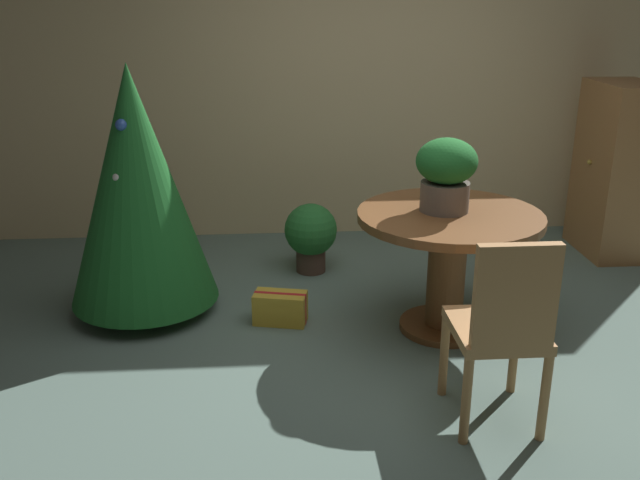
# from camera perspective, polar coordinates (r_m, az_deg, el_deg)

# --- Properties ---
(ground_plane) EXTENTS (6.60, 6.60, 0.00)m
(ground_plane) POSITION_cam_1_polar(r_m,az_deg,el_deg) (4.02, 7.39, -9.27)
(ground_plane) COLOR slate
(back_wall_panel) EXTENTS (6.00, 0.10, 2.60)m
(back_wall_panel) POSITION_cam_1_polar(r_m,az_deg,el_deg) (5.72, 3.59, 13.30)
(back_wall_panel) COLOR beige
(back_wall_panel) RESTS_ON ground_plane
(round_dining_table) EXTENTS (1.06, 1.06, 0.74)m
(round_dining_table) POSITION_cam_1_polar(r_m,az_deg,el_deg) (4.14, 10.37, -0.59)
(round_dining_table) COLOR brown
(round_dining_table) RESTS_ON ground_plane
(flower_vase) EXTENTS (0.35, 0.35, 0.42)m
(flower_vase) POSITION_cam_1_polar(r_m,az_deg,el_deg) (4.03, 10.22, 5.52)
(flower_vase) COLOR #665B51
(flower_vase) RESTS_ON round_dining_table
(wooden_chair_near) EXTENTS (0.40, 0.45, 0.95)m
(wooden_chair_near) POSITION_cam_1_polar(r_m,az_deg,el_deg) (3.26, 14.64, -6.68)
(wooden_chair_near) COLOR #B27F4C
(wooden_chair_near) RESTS_ON ground_plane
(holiday_tree) EXTENTS (0.91, 0.91, 1.55)m
(holiday_tree) POSITION_cam_1_polar(r_m,az_deg,el_deg) (4.37, -14.67, 4.23)
(holiday_tree) COLOR brown
(holiday_tree) RESTS_ON ground_plane
(gift_box_gold) EXTENTS (0.35, 0.23, 0.20)m
(gift_box_gold) POSITION_cam_1_polar(r_m,az_deg,el_deg) (4.32, -3.25, -5.53)
(gift_box_gold) COLOR gold
(gift_box_gold) RESTS_ON ground_plane
(wooden_cabinet) EXTENTS (0.44, 0.66, 1.30)m
(wooden_cabinet) POSITION_cam_1_polar(r_m,az_deg,el_deg) (5.76, 22.93, 5.26)
(wooden_cabinet) COLOR #9E6B3D
(wooden_cabinet) RESTS_ON ground_plane
(potted_plant) EXTENTS (0.38, 0.38, 0.50)m
(potted_plant) POSITION_cam_1_polar(r_m,az_deg,el_deg) (5.02, -0.76, 0.53)
(potted_plant) COLOR #4C382D
(potted_plant) RESTS_ON ground_plane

